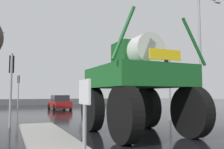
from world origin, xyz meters
TOP-DOWN VIEW (x-y plane):
  - ground_plane at (0.00, 18.00)m, footprint 120.00×120.00m
  - median_island at (-4.29, 5.83)m, footprint 1.60×9.42m
  - lane_arrow_sign at (-4.38, 1.63)m, footprint 0.07×0.60m
  - oversize_sprayer at (-0.74, 6.29)m, footprint 3.99×5.15m
  - sedan_ahead at (-0.58, 23.72)m, footprint 2.00×4.16m
  - traffic_signal_near_left at (-5.53, 10.39)m, footprint 0.24×0.54m
  - traffic_signal_near_right at (3.75, 10.38)m, footprint 0.24×0.54m
  - traffic_signal_far_left at (2.86, 27.52)m, footprint 0.24×0.55m
  - traffic_signal_far_right at (-4.63, 27.51)m, footprint 0.24×0.55m
  - streetlight_near_right at (7.87, 11.70)m, footprint 2.31×0.24m
  - roadside_barrier at (0.00, 35.58)m, footprint 25.22×0.24m

SIDE VIEW (x-z plane):
  - ground_plane at x=0.00m, z-range 0.00..0.00m
  - median_island at x=-4.29m, z-range 0.00..0.15m
  - roadside_barrier at x=0.00m, z-range 0.00..0.90m
  - sedan_ahead at x=-0.58m, z-range -0.05..1.47m
  - lane_arrow_sign at x=-4.38m, z-range 0.48..2.22m
  - oversize_sprayer at x=-0.74m, z-range -0.22..4.38m
  - traffic_signal_far_left at x=2.86m, z-range 0.80..4.28m
  - traffic_signal_near_left at x=-5.53m, z-range 0.83..4.45m
  - traffic_signal_far_right at x=-4.63m, z-range 0.88..4.73m
  - traffic_signal_near_right at x=3.75m, z-range 0.91..4.88m
  - streetlight_near_right at x=7.87m, z-range 0.51..9.80m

